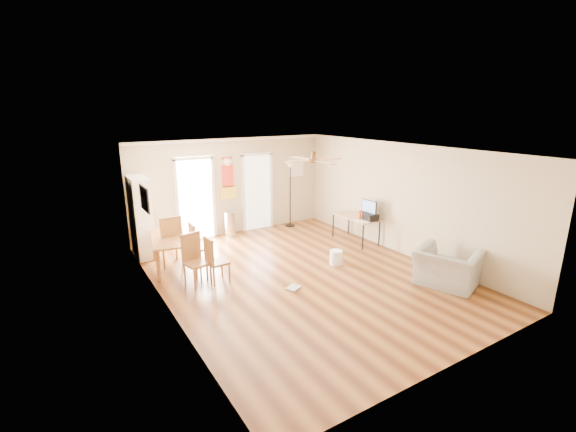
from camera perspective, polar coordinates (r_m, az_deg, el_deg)
floor at (r=8.27m, az=2.21°, el=-8.66°), size 7.00×7.00×0.00m
ceiling at (r=7.59m, az=2.41°, el=9.57°), size 5.50×7.00×0.00m
wall_back at (r=10.83m, az=-8.10°, el=4.25°), size 5.50×0.04×2.60m
wall_front at (r=5.45m, az=23.49°, el=-8.29°), size 5.50×0.04×2.60m
wall_left at (r=6.75m, az=-17.49°, el=-3.19°), size 0.04×7.00×2.60m
wall_right at (r=9.59m, az=16.08°, el=2.35°), size 0.04×7.00×2.60m
crown_molding at (r=7.59m, az=2.41°, el=9.27°), size 5.50×7.00×0.08m
kitchen_doorway at (r=10.50m, az=-13.26°, el=2.24°), size 0.90×0.10×2.10m
bathroom_doorway at (r=11.18m, az=-4.50°, el=3.40°), size 0.80×0.10×2.10m
wall_decal at (r=10.72m, az=-8.72°, el=5.47°), size 0.46×0.03×1.10m
ac_grille at (r=11.69m, az=1.18°, el=7.21°), size 0.50×0.04×0.60m
framed_poster at (r=7.98m, az=-20.10°, el=2.38°), size 0.04×0.66×0.48m
ceiling_fan at (r=7.36m, az=3.71°, el=8.04°), size 1.24×1.24×0.20m
bookshelf at (r=9.66m, az=-20.56°, el=-0.16°), size 0.47×0.88×1.88m
dining_table at (r=8.88m, az=-16.26°, el=-5.11°), size 1.07×1.53×0.70m
dining_chair_right_a at (r=8.76m, az=-12.44°, el=-4.12°), size 0.43×0.43×0.99m
dining_chair_right_b at (r=7.94m, az=-10.16°, el=-6.23°), size 0.41×0.41×0.95m
dining_chair_near at (r=7.87m, az=-13.04°, el=-6.31°), size 0.51×0.51×1.02m
dining_chair_far at (r=9.05m, az=-16.84°, el=-3.34°), size 0.48×0.48×1.13m
trash_can at (r=10.75m, az=-8.39°, el=-1.13°), size 0.35×0.35×0.68m
torchiere_lamp at (r=11.39m, az=0.32°, el=3.16°), size 0.46×0.46×1.90m
computer_desk at (r=10.37m, az=9.75°, el=-1.83°), size 0.63×1.25×0.67m
imac at (r=10.01m, az=11.63°, el=0.90°), size 0.13×0.53×0.49m
keyboard at (r=9.84m, az=10.69°, el=-0.73°), size 0.22×0.40×0.01m
printer at (r=9.97m, az=11.87°, el=-0.12°), size 0.34×0.38×0.17m
orange_bottle at (r=10.02m, az=10.37°, el=0.19°), size 0.09×0.09×0.22m
wastebasket_a at (r=8.85m, az=6.97°, el=-5.97°), size 0.34×0.34×0.32m
floor_cloth at (r=7.70m, az=0.79°, el=-10.39°), size 0.33×0.30×0.04m
armchair at (r=8.32m, az=22.05°, el=-6.93°), size 1.31×1.39×0.73m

